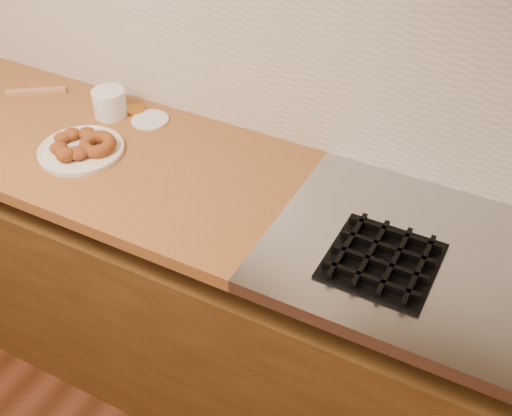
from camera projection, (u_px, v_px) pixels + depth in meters
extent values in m
cube|color=#583919|center=(151.00, 277.00, 2.23)|extent=(3.60, 0.60, 0.77)
cube|color=beige|center=(181.00, 23.00, 1.91)|extent=(3.60, 0.02, 0.60)
cube|color=black|center=(382.00, 261.00, 1.56)|extent=(0.26, 0.26, 0.01)
cube|color=black|center=(348.00, 245.00, 1.58)|extent=(0.01, 0.24, 0.02)
cube|color=black|center=(370.00, 280.00, 1.48)|extent=(0.24, 0.01, 0.02)
cube|color=black|center=(371.00, 252.00, 1.56)|extent=(0.01, 0.24, 0.02)
cube|color=black|center=(379.00, 264.00, 1.53)|extent=(0.24, 0.01, 0.02)
cube|color=black|center=(395.00, 261.00, 1.53)|extent=(0.01, 0.24, 0.02)
cube|color=black|center=(387.00, 249.00, 1.57)|extent=(0.24, 0.01, 0.02)
cube|color=black|center=(419.00, 269.00, 1.51)|extent=(0.01, 0.24, 0.02)
cube|color=black|center=(395.00, 234.00, 1.61)|extent=(0.24, 0.01, 0.02)
cylinder|color=silver|center=(81.00, 150.00, 1.91)|extent=(0.25, 0.25, 0.01)
torus|color=brown|center=(97.00, 144.00, 1.89)|extent=(0.15, 0.15, 0.05)
ellipsoid|color=brown|center=(72.00, 134.00, 1.93)|extent=(0.07, 0.07, 0.03)
ellipsoid|color=brown|center=(62.00, 138.00, 1.92)|extent=(0.07, 0.07, 0.03)
ellipsoid|color=brown|center=(58.00, 148.00, 1.88)|extent=(0.07, 0.07, 0.03)
ellipsoid|color=brown|center=(65.00, 155.00, 1.84)|extent=(0.07, 0.07, 0.05)
ellipsoid|color=brown|center=(87.00, 133.00, 1.94)|extent=(0.07, 0.06, 0.03)
ellipsoid|color=brown|center=(78.00, 153.00, 1.85)|extent=(0.07, 0.07, 0.04)
cylinder|color=white|center=(110.00, 103.00, 2.05)|extent=(0.14, 0.14, 0.09)
cylinder|color=silver|center=(150.00, 120.00, 2.05)|extent=(0.14, 0.14, 0.01)
cylinder|color=#B87623|center=(135.00, 110.00, 2.09)|extent=(0.08, 0.08, 0.01)
cube|color=#AD784C|center=(36.00, 91.00, 2.18)|extent=(0.18, 0.14, 0.02)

